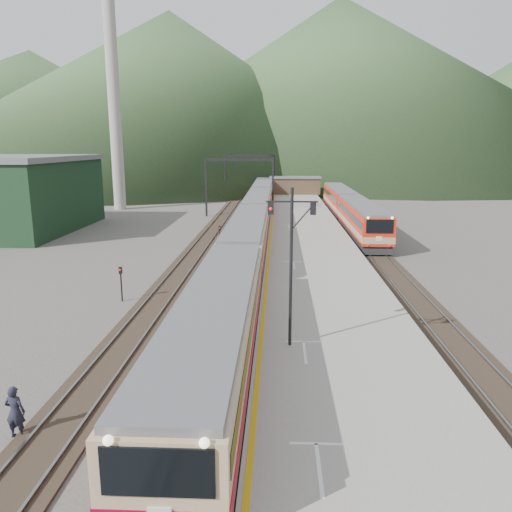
{
  "coord_description": "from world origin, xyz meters",
  "views": [
    {
      "loc": [
        2.59,
        -14.33,
        9.84
      ],
      "look_at": [
        1.01,
        20.64,
        2.0
      ],
      "focal_mm": 35.0,
      "sensor_mm": 36.0,
      "label": 1
    }
  ],
  "objects_px": {
    "signal_mast": "(291,252)",
    "worker": "(15,412)",
    "main_train": "(254,219)",
    "second_train": "(349,208)"
  },
  "relations": [
    {
      "from": "main_train",
      "to": "signal_mast",
      "type": "distance_m",
      "value": 31.38
    },
    {
      "from": "second_train",
      "to": "worker",
      "type": "height_order",
      "value": "second_train"
    },
    {
      "from": "signal_mast",
      "to": "worker",
      "type": "height_order",
      "value": "signal_mast"
    },
    {
      "from": "main_train",
      "to": "worker",
      "type": "relative_size",
      "value": 45.39
    },
    {
      "from": "second_train",
      "to": "signal_mast",
      "type": "distance_m",
      "value": 43.09
    },
    {
      "from": "worker",
      "to": "signal_mast",
      "type": "bearing_deg",
      "value": -146.64
    },
    {
      "from": "main_train",
      "to": "second_train",
      "type": "height_order",
      "value": "main_train"
    },
    {
      "from": "signal_mast",
      "to": "worker",
      "type": "bearing_deg",
      "value": -147.13
    },
    {
      "from": "main_train",
      "to": "worker",
      "type": "bearing_deg",
      "value": -99.64
    },
    {
      "from": "main_train",
      "to": "signal_mast",
      "type": "height_order",
      "value": "signal_mast"
    }
  ]
}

